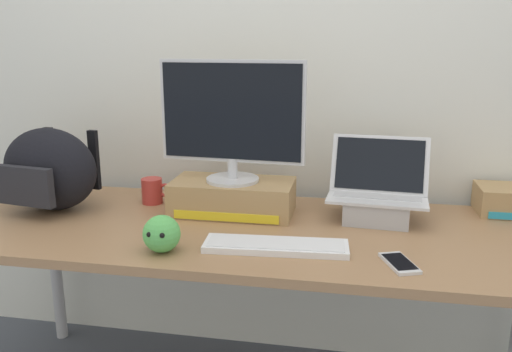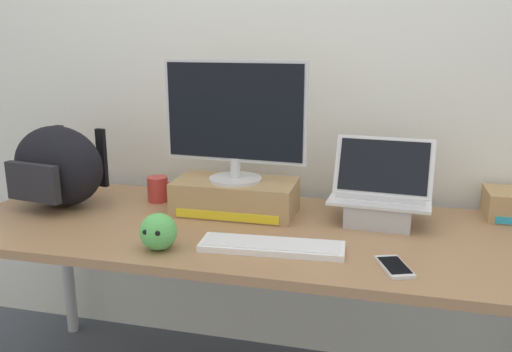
{
  "view_description": "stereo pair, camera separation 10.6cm",
  "coord_description": "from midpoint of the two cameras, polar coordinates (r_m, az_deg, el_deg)",
  "views": [
    {
      "loc": [
        0.31,
        -1.67,
        1.34
      ],
      "look_at": [
        0.0,
        0.0,
        0.9
      ],
      "focal_mm": 36.97,
      "sensor_mm": 36.0,
      "label": 1
    },
    {
      "loc": [
        0.41,
        -1.65,
        1.34
      ],
      "look_at": [
        0.0,
        0.0,
        0.9
      ],
      "focal_mm": 36.97,
      "sensor_mm": 36.0,
      "label": 2
    }
  ],
  "objects": [
    {
      "name": "external_keyboard",
      "position": [
        1.62,
        3.61,
        -7.61
      ],
      "size": [
        0.45,
        0.15,
        0.02
      ],
      "rotation": [
        0.0,
        0.0,
        0.07
      ],
      "color": "white",
      "rests_on": "desk"
    },
    {
      "name": "open_laptop",
      "position": [
        1.9,
        14.81,
        -2.95
      ],
      "size": [
        0.36,
        0.24,
        0.29
      ],
      "rotation": [
        0.0,
        0.0,
        -0.07
      ],
      "color": "#ADADB2",
      "rests_on": "desk"
    },
    {
      "name": "coffee_mug",
      "position": [
        2.1,
        -9.1,
        -1.42
      ],
      "size": [
        0.12,
        0.08,
        0.1
      ],
      "color": "#B2332D",
      "rests_on": "desk"
    },
    {
      "name": "desktop_monitor",
      "position": [
        1.88,
        -0.71,
        6.15
      ],
      "size": [
        0.53,
        0.19,
        0.43
      ],
      "rotation": [
        0.0,
        0.0,
        -0.06
      ],
      "color": "silver",
      "rests_on": "toner_box_yellow"
    },
    {
      "name": "messenger_backpack",
      "position": [
        2.12,
        -19.33,
        0.95
      ],
      "size": [
        0.41,
        0.32,
        0.31
      ],
      "rotation": [
        0.0,
        0.0,
        -0.15
      ],
      "color": "black",
      "rests_on": "desk"
    },
    {
      "name": "back_wall",
      "position": [
        2.17,
        4.62,
        13.34
      ],
      "size": [
        7.0,
        0.1,
        2.6
      ],
      "primitive_type": "cube",
      "color": "silver",
      "rests_on": "ground"
    },
    {
      "name": "desk",
      "position": [
        1.83,
        1.67,
        -7.33
      ],
      "size": [
        2.08,
        0.77,
        0.72
      ],
      "color": "#99704C",
      "rests_on": "ground"
    },
    {
      "name": "toner_box_yellow",
      "position": [
        1.94,
        -0.67,
        -2.25
      ],
      "size": [
        0.44,
        0.23,
        0.12
      ],
      "color": "#A88456",
      "rests_on": "desk"
    },
    {
      "name": "cell_phone",
      "position": [
        1.56,
        16.67,
        -9.41
      ],
      "size": [
        0.11,
        0.16,
        0.01
      ],
      "rotation": [
        0.0,
        0.0,
        0.36
      ],
      "color": "silver",
      "rests_on": "desk"
    },
    {
      "name": "plush_toy",
      "position": [
        1.62,
        -8.68,
        -5.99
      ],
      "size": [
        0.11,
        0.11,
        0.11
      ],
      "color": "#56B256",
      "rests_on": "desk"
    }
  ]
}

